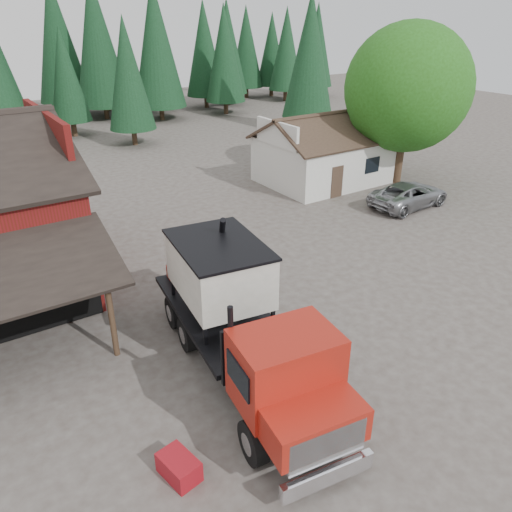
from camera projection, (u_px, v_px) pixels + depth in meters
ground at (284, 331)px, 18.43m from camera, size 120.00×120.00×0.00m
farmhouse at (324, 157)px, 33.83m from camera, size 8.60×6.42×4.65m
deciduous_tree at (408, 93)px, 31.69m from camera, size 8.00×8.00×10.20m
conifer_backdrop at (33, 128)px, 49.74m from camera, size 76.00×16.00×16.00m
near_pine_b at (128, 74)px, 41.16m from camera, size 3.96×3.96×10.40m
near_pine_c at (310, 55)px, 45.67m from camera, size 4.84×4.84×12.40m
feed_truck at (241, 317)px, 15.43m from camera, size 4.09×10.41×4.57m
silver_car at (409, 195)px, 29.78m from camera, size 5.42×2.67×1.48m
equip_box at (179, 467)px, 12.61m from camera, size 0.89×1.21×0.60m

